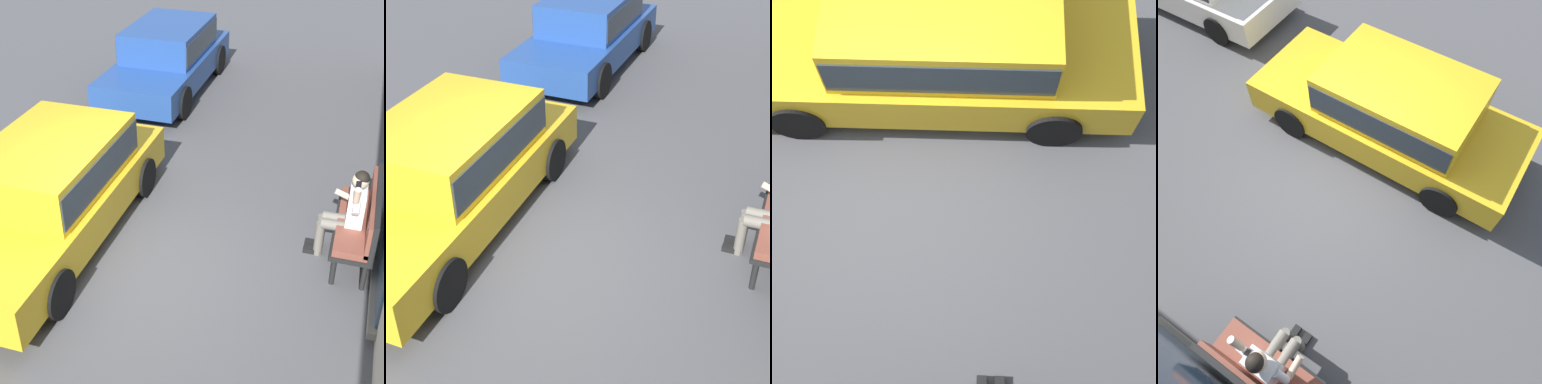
# 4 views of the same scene
# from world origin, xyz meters

# --- Properties ---
(ground_plane) EXTENTS (60.00, 60.00, 0.00)m
(ground_plane) POSITION_xyz_m (0.00, 0.00, 0.00)
(ground_plane) COLOR #4C4C4F
(parked_car_mid) EXTENTS (4.69, 1.91, 1.46)m
(parked_car_mid) POSITION_xyz_m (-0.39, -1.40, 0.79)
(parked_car_mid) COLOR gold
(parked_car_mid) RESTS_ON ground_plane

